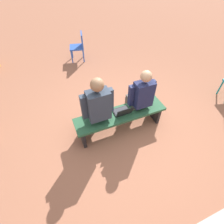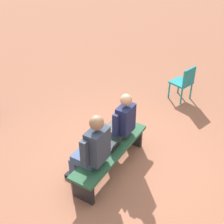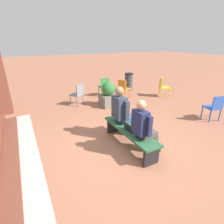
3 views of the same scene
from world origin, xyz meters
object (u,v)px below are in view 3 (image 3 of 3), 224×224
object	(u,v)px
person_student	(144,126)
plastic_chair_near_bench_left	(163,86)
plastic_chair_far_left	(214,106)
laptop	(130,128)
bench	(130,133)
litter_bin	(129,81)
plastic_chair_near_bench_right	(104,86)
plastic_chair_far_right	(78,93)
planter	(108,95)
plastic_chair_by_pillar	(124,88)
person_adult	(123,111)

from	to	relation	value
person_student	plastic_chair_near_bench_left	bearing A→B (deg)	-48.36
plastic_chair_far_left	laptop	bearing A→B (deg)	90.15
bench	litter_bin	bearing A→B (deg)	-32.91
laptop	plastic_chair_near_bench_right	distance (m)	4.27
plastic_chair_far_right	plastic_chair_far_left	bearing A→B (deg)	-135.98
laptop	person_student	bearing A→B (deg)	-168.71
plastic_chair_near_bench_left	planter	distance (m)	2.73
person_student	litter_bin	size ratio (longest dim) A/B	1.52
plastic_chair_by_pillar	planter	distance (m)	1.13
bench	laptop	world-z (taller)	laptop
plastic_chair_far_left	litter_bin	world-z (taller)	litter_bin
litter_bin	plastic_chair_far_right	bearing A→B (deg)	108.75
person_adult	laptop	bearing A→B (deg)	170.18
person_adult	planter	distance (m)	2.46
plastic_chair_far_left	plastic_chair_far_right	xyz separation A→B (m)	(3.42, 3.31, 0.00)
plastic_chair_near_bench_right	litter_bin	distance (m)	1.62
plastic_chair_near_bench_left	plastic_chair_by_pillar	bearing A→B (deg)	71.29
person_adult	plastic_chair_far_right	bearing A→B (deg)	4.57
planter	plastic_chair_far_right	bearing A→B (deg)	57.75
bench	laptop	distance (m)	0.15
person_adult	litter_bin	size ratio (longest dim) A/B	1.61
planter	plastic_chair_by_pillar	bearing A→B (deg)	-62.58
plastic_chair_far_left	plastic_chair_far_right	bearing A→B (deg)	44.02
person_adult	planter	xyz separation A→B (m)	(2.32, -0.77, -0.30)
laptop	plastic_chair_near_bench_right	world-z (taller)	plastic_chair_near_bench_right
litter_bin	person_adult	bearing A→B (deg)	144.97
person_student	planter	world-z (taller)	person_student
person_adult	plastic_chair_near_bench_left	world-z (taller)	person_adult
person_adult	plastic_chair_far_left	xyz separation A→B (m)	(-0.47, -3.07, -0.25)
plastic_chair_far_left	litter_bin	size ratio (longest dim) A/B	0.98
person_adult	plastic_chair_far_right	size ratio (longest dim) A/B	1.65
plastic_chair_far_right	litter_bin	size ratio (longest dim) A/B	0.98
planter	person_adult	bearing A→B (deg)	161.54
plastic_chair_far_right	planter	size ratio (longest dim) A/B	0.89
plastic_chair_near_bench_right	planter	world-z (taller)	planter
plastic_chair_far_left	plastic_chair_far_right	size ratio (longest dim) A/B	1.00
plastic_chair_near_bench_right	litter_bin	bearing A→B (deg)	-76.33
bench	laptop	bearing A→B (deg)	160.26
plastic_chair_near_bench_right	litter_bin	xyz separation A→B (m)	(0.38, -1.58, -0.05)
bench	person_student	size ratio (longest dim) A/B	1.38
person_student	plastic_chair_near_bench_right	bearing A→B (deg)	-15.30
person_student	plastic_chair_by_pillar	distance (m)	4.11
plastic_chair_far_left	planter	xyz separation A→B (m)	(2.78, 2.30, -0.04)
planter	litter_bin	distance (m)	2.62
plastic_chair_near_bench_right	plastic_chair_far_right	size ratio (longest dim) A/B	1.00
plastic_chair_far_right	litter_bin	world-z (taller)	litter_bin
person_student	person_adult	distance (m)	0.86
planter	plastic_chair_near_bench_left	bearing A→B (deg)	-91.31
laptop	litter_bin	bearing A→B (deg)	-32.82
person_student	plastic_chair_near_bench_left	xyz separation A→B (m)	(3.12, -3.50, -0.22)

